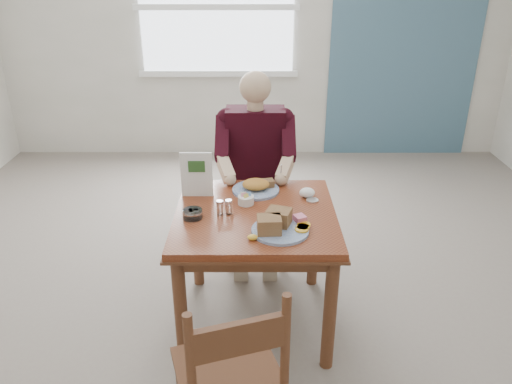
{
  "coord_description": "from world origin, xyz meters",
  "views": [
    {
      "loc": [
        -0.0,
        -2.49,
        2.03
      ],
      "look_at": [
        0.0,
        0.0,
        0.87
      ],
      "focal_mm": 35.0,
      "sensor_mm": 36.0,
      "label": 1
    }
  ],
  "objects_px": {
    "table": "(255,229)",
    "chair_far": "(255,195)",
    "chair_near": "(231,379)",
    "far_plate": "(257,187)",
    "diner": "(255,157)",
    "near_plate": "(278,225)"
  },
  "relations": [
    {
      "from": "chair_near",
      "to": "far_plate",
      "type": "distance_m",
      "value": 1.29
    },
    {
      "from": "chair_far",
      "to": "near_plate",
      "type": "bearing_deg",
      "value": -83.37
    },
    {
      "from": "chair_far",
      "to": "table",
      "type": "bearing_deg",
      "value": -90.0
    },
    {
      "from": "table",
      "to": "chair_far",
      "type": "height_order",
      "value": "chair_far"
    },
    {
      "from": "chair_near",
      "to": "chair_far",
      "type": "bearing_deg",
      "value": 86.76
    },
    {
      "from": "table",
      "to": "far_plate",
      "type": "bearing_deg",
      "value": 88.38
    },
    {
      "from": "chair_far",
      "to": "near_plate",
      "type": "xyz_separation_m",
      "value": [
        0.12,
        -1.01,
        0.31
      ]
    },
    {
      "from": "diner",
      "to": "far_plate",
      "type": "bearing_deg",
      "value": -88.93
    },
    {
      "from": "chair_near",
      "to": "far_plate",
      "type": "bearing_deg",
      "value": 85.06
    },
    {
      "from": "chair_near",
      "to": "table",
      "type": "bearing_deg",
      "value": 84.09
    },
    {
      "from": "chair_far",
      "to": "diner",
      "type": "bearing_deg",
      "value": -89.99
    },
    {
      "from": "table",
      "to": "far_plate",
      "type": "relative_size",
      "value": 2.69
    },
    {
      "from": "table",
      "to": "diner",
      "type": "xyz_separation_m",
      "value": [
        0.0,
        0.71,
        0.17
      ]
    },
    {
      "from": "diner",
      "to": "far_plate",
      "type": "relative_size",
      "value": 4.05
    },
    {
      "from": "chair_far",
      "to": "far_plate",
      "type": "bearing_deg",
      "value": -89.11
    },
    {
      "from": "table",
      "to": "diner",
      "type": "bearing_deg",
      "value": 90.0
    },
    {
      "from": "chair_near",
      "to": "near_plate",
      "type": "bearing_deg",
      "value": 73.76
    },
    {
      "from": "chair_far",
      "to": "diner",
      "type": "relative_size",
      "value": 0.69
    },
    {
      "from": "chair_near",
      "to": "far_plate",
      "type": "height_order",
      "value": "chair_near"
    },
    {
      "from": "chair_near",
      "to": "diner",
      "type": "height_order",
      "value": "diner"
    },
    {
      "from": "table",
      "to": "chair_far",
      "type": "relative_size",
      "value": 0.97
    },
    {
      "from": "chair_far",
      "to": "near_plate",
      "type": "height_order",
      "value": "chair_far"
    }
  ]
}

